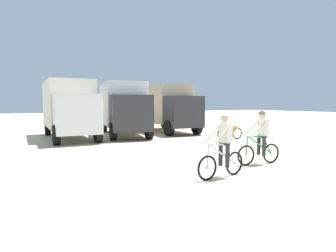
% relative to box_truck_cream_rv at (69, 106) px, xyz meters
% --- Properties ---
extents(ground_plane, '(120.00, 120.00, 0.00)m').
position_rel_box_truck_cream_rv_xyz_m(ground_plane, '(2.50, -11.58, -1.87)').
color(ground_plane, beige).
extents(box_truck_cream_rv, '(2.56, 6.81, 3.35)m').
position_rel_box_truck_cream_rv_xyz_m(box_truck_cream_rv, '(0.00, 0.00, 0.00)').
color(box_truck_cream_rv, beige).
rests_on(box_truck_cream_rv, ground).
extents(box_truck_avon_van, '(3.53, 7.06, 3.35)m').
position_rel_box_truck_cream_rv_xyz_m(box_truck_avon_van, '(3.40, 0.18, 0.00)').
color(box_truck_avon_van, white).
rests_on(box_truck_avon_van, ground).
extents(box_truck_tan_camper, '(2.69, 6.86, 3.35)m').
position_rel_box_truck_cream_rv_xyz_m(box_truck_tan_camper, '(6.84, 0.92, 0.00)').
color(box_truck_tan_camper, '#CCB78E').
rests_on(box_truck_tan_camper, ground).
extents(cyclist_orange_shirt, '(1.72, 0.52, 1.82)m').
position_rel_box_truck_cream_rv_xyz_m(cyclist_orange_shirt, '(2.05, -11.55, -1.03)').
color(cyclist_orange_shirt, black).
rests_on(cyclist_orange_shirt, ground).
extents(cyclist_cowboy_hat, '(1.73, 0.52, 1.82)m').
position_rel_box_truck_cream_rv_xyz_m(cyclist_cowboy_hat, '(4.29, -10.75, -1.03)').
color(cyclist_cowboy_hat, black).
rests_on(cyclist_cowboy_hat, ground).
extents(bicycle_spare, '(1.73, 0.50, 0.97)m').
position_rel_box_truck_cream_rv_xyz_m(bicycle_spare, '(7.79, -5.07, -1.48)').
color(bicycle_spare, black).
rests_on(bicycle_spare, ground).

